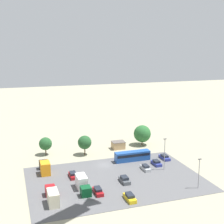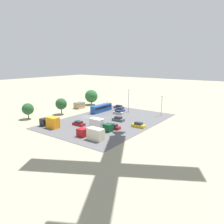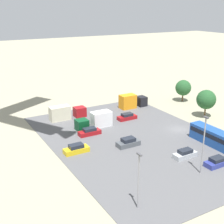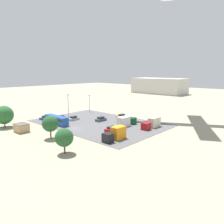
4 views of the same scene
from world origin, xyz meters
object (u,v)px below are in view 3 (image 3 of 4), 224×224
(parked_truck_1, at_px, (132,101))
(parked_car_1, at_px, (90,132))
(bus, at_px, (216,138))
(parked_car_3, at_px, (217,162))
(parked_truck_2, at_px, (96,121))
(parked_car_0, at_px, (128,143))
(parked_car_5, at_px, (185,154))
(parked_car_4, at_px, (76,149))
(parked_car_6, at_px, (127,117))
(parked_truck_0, at_px, (66,113))

(parked_truck_1, bearing_deg, parked_car_1, -57.97)
(parked_truck_1, bearing_deg, bus, 1.94)
(parked_car_3, distance_m, parked_truck_2, 26.86)
(parked_car_0, relative_size, parked_truck_1, 0.60)
(parked_car_3, distance_m, parked_car_5, 5.42)
(parked_truck_1, relative_size, parked_truck_2, 0.92)
(parked_car_4, relative_size, parked_truck_2, 0.57)
(parked_car_0, xyz_separation_m, parked_truck_1, (19.22, -13.31, 0.93))
(parked_car_3, relative_size, parked_car_6, 0.94)
(bus, relative_size, parked_truck_1, 1.53)
(parked_car_3, relative_size, parked_truck_2, 0.53)
(parked_car_3, bearing_deg, parked_car_4, -131.20)
(parked_car_4, bearing_deg, parked_car_0, -103.58)
(parked_truck_1, distance_m, parked_truck_2, 16.17)
(parked_car_0, height_order, parked_truck_1, parked_truck_1)
(bus, height_order, parked_car_3, bus)
(bus, height_order, parked_car_0, bus)
(parked_car_4, relative_size, parked_truck_0, 0.53)
(parked_car_0, distance_m, parked_car_6, 14.42)
(bus, distance_m, parked_truck_1, 27.25)
(parked_car_4, bearing_deg, parked_truck_2, -43.06)
(parked_car_0, xyz_separation_m, parked_car_5, (-8.81, -6.01, -0.05))
(bus, relative_size, parked_car_0, 2.55)
(bus, relative_size, parked_car_5, 2.60)
(parked_car_5, relative_size, parked_truck_0, 0.51)
(parked_car_5, bearing_deg, parked_car_3, -151.55)
(parked_car_3, height_order, parked_truck_0, parked_truck_0)
(parked_car_3, height_order, parked_car_4, parked_car_4)
(parked_car_0, relative_size, parked_car_3, 1.05)
(bus, distance_m, parked_car_5, 8.32)
(parked_car_4, distance_m, parked_truck_0, 17.96)
(parked_car_4, height_order, parked_truck_2, parked_truck_2)
(parked_car_4, xyz_separation_m, parked_car_6, (9.99, -17.07, -0.05))
(parked_car_3, distance_m, parked_car_4, 24.10)
(parked_truck_0, relative_size, parked_truck_2, 1.07)
(parked_car_1, xyz_separation_m, parked_car_6, (3.86, -11.47, -0.02))
(parked_car_6, bearing_deg, parked_truck_1, 140.17)
(parked_truck_2, bearing_deg, parked_car_0, -175.46)
(parked_car_4, xyz_separation_m, parked_truck_2, (9.23, -8.63, 0.84))
(parked_car_6, bearing_deg, parked_truck_2, -84.87)
(parked_car_0, bearing_deg, parked_truck_2, -175.46)
(parked_car_4, bearing_deg, parked_car_3, -131.20)
(bus, height_order, parked_car_5, bus)
(bus, bearing_deg, parked_car_3, 44.58)
(parked_car_0, relative_size, parked_car_5, 1.02)
(parked_car_1, distance_m, parked_car_5, 19.91)
(parked_car_3, bearing_deg, parked_truck_1, 171.81)
(parked_car_1, height_order, parked_car_5, parked_car_5)
(parked_truck_0, xyz_separation_m, parked_truck_1, (-0.34, -17.97, 0.12))
(parked_car_1, bearing_deg, parked_car_3, -150.34)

